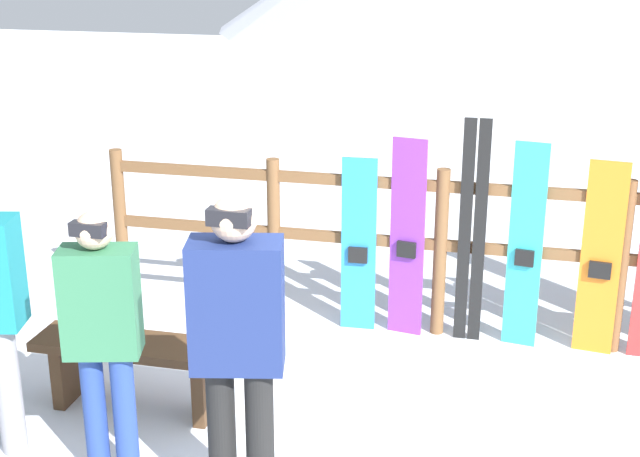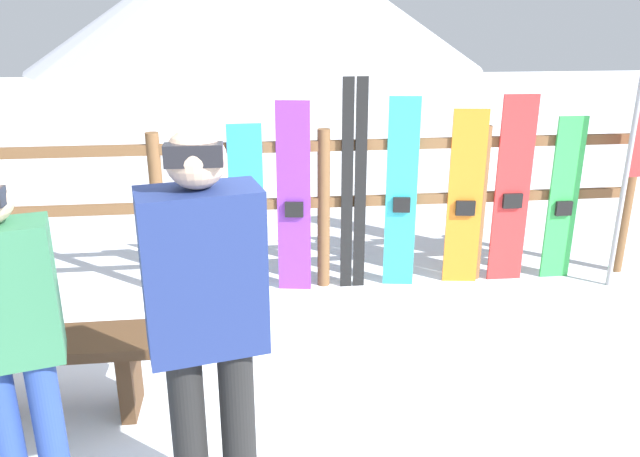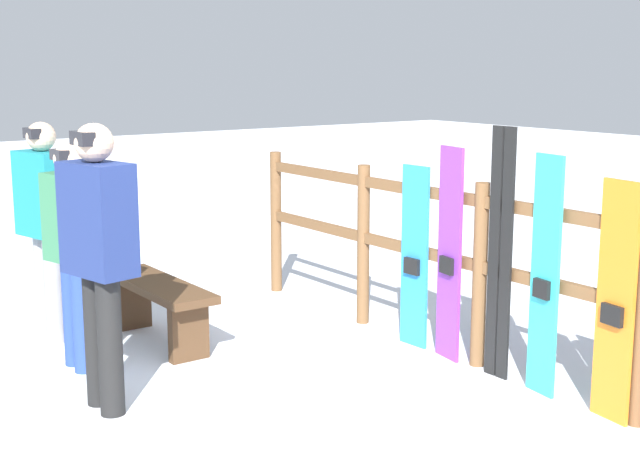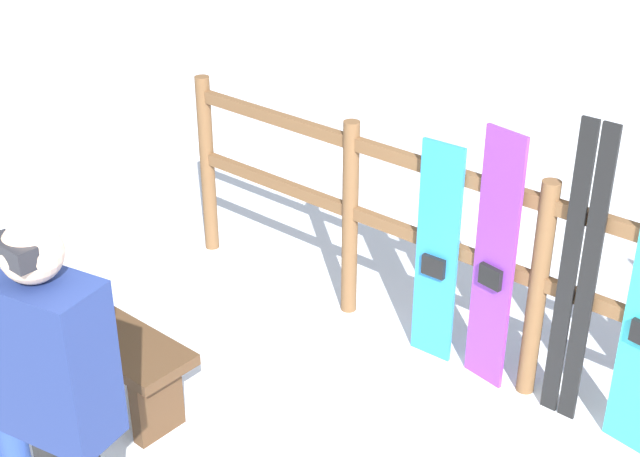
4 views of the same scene
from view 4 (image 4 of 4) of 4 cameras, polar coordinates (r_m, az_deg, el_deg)
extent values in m
cylinder|color=brown|center=(6.27, -7.22, 4.01)|extent=(0.10, 0.10, 1.29)
cylinder|color=brown|center=(5.47, 1.93, 0.53)|extent=(0.10, 0.10, 1.29)
cylinder|color=brown|center=(4.87, 13.74, -3.97)|extent=(0.10, 0.10, 1.29)
cube|color=brown|center=(4.84, 13.83, -3.31)|extent=(5.12, 0.05, 0.08)
cube|color=brown|center=(4.63, 14.45, 1.49)|extent=(5.12, 0.05, 0.08)
cube|color=#4C331E|center=(4.95, -14.18, -6.23)|extent=(1.27, 0.36, 0.06)
cube|color=#4C331E|center=(5.42, -16.89, -6.40)|extent=(0.08, 0.29, 0.42)
cube|color=#4C331E|center=(4.76, -10.40, -10.78)|extent=(0.08, 0.29, 0.42)
cylinder|color=navy|center=(4.52, -19.21, -11.77)|extent=(0.13, 0.13, 0.76)
cube|color=navy|center=(3.48, -16.92, -7.93)|extent=(0.50, 0.34, 0.67)
sphere|color=#D8B293|center=(3.25, -17.99, -1.45)|extent=(0.23, 0.23, 0.23)
cube|color=black|center=(3.21, -19.08, -1.44)|extent=(0.21, 0.08, 0.08)
cube|color=#288CE0|center=(5.06, 7.49, -1.66)|extent=(0.26, 0.03, 1.35)
cube|color=black|center=(5.08, 7.27, -2.44)|extent=(0.14, 0.04, 0.12)
cube|color=purple|center=(4.86, 11.09, -2.16)|extent=(0.26, 0.07, 1.52)
cube|color=black|center=(4.88, 10.85, -3.05)|extent=(0.15, 0.05, 0.12)
cube|color=black|center=(4.67, 15.58, -2.88)|extent=(0.09, 0.02, 1.68)
cube|color=black|center=(4.63, 16.73, -3.30)|extent=(0.09, 0.02, 1.68)
camera|label=1|loc=(2.71, -108.83, -13.97)|focal=50.00mm
camera|label=2|loc=(2.68, -62.41, -10.46)|focal=35.00mm
camera|label=3|loc=(2.70, 131.59, -43.52)|focal=50.00mm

